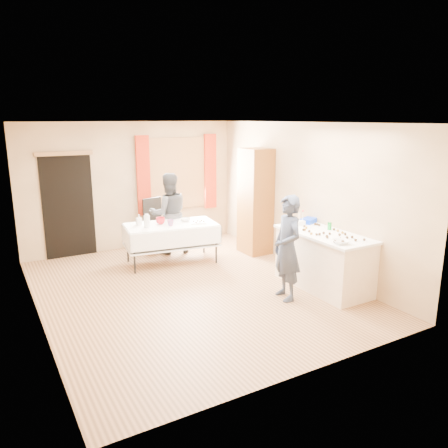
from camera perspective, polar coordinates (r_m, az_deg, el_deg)
floor at (r=7.09m, az=-4.33°, el=-8.54°), size 4.50×5.50×0.02m
ceiling at (r=6.56m, az=-4.75°, el=13.14°), size 4.50×5.50×0.02m
wall_back at (r=9.24m, az=-11.90°, el=4.90°), size 4.50×0.02×2.60m
wall_front at (r=4.45m, az=10.92°, el=-4.51°), size 4.50×0.02×2.60m
wall_left at (r=6.12m, az=-24.01°, el=-0.44°), size 0.02×5.50×2.60m
wall_right at (r=7.92m, az=10.45°, el=3.52°), size 0.02×5.50×2.60m
window_frame at (r=9.53m, az=-6.13°, el=6.59°), size 1.32×0.06×1.52m
window_pane at (r=9.51m, az=-6.09°, el=6.58°), size 1.20×0.02×1.40m
curtain_left at (r=9.20m, az=-10.48°, el=6.18°), size 0.28×0.06×1.65m
curtain_right at (r=9.82m, az=-1.81°, el=6.87°), size 0.28×0.06×1.65m
doorway at (r=8.96m, az=-19.67°, el=2.16°), size 0.95×0.04×2.00m
door_lintel at (r=8.79m, az=-20.17°, el=8.65°), size 1.05×0.06×0.08m
cabinet at (r=8.71m, az=4.12°, el=2.94°), size 0.50×0.60×2.09m
counter at (r=7.18m, az=12.87°, el=-4.64°), size 0.78×1.65×0.91m
party_table at (r=8.24m, az=-6.88°, el=-2.05°), size 1.79×1.09×0.75m
chair at (r=9.12m, az=-8.62°, el=-1.38°), size 0.53×0.53×1.07m
girl at (r=6.54m, az=8.27°, el=-3.12°), size 0.69×0.55×1.59m
woman at (r=8.78m, az=-7.21°, el=1.37°), size 1.02×0.92×1.62m
soda_can at (r=7.24m, az=13.62°, el=-0.25°), size 0.07×0.07×0.12m
mixing_bowl at (r=6.48m, az=15.01°, el=-2.26°), size 0.36×0.36×0.06m
foam_block at (r=7.43m, az=9.92°, el=0.11°), size 0.16×0.11×0.08m
blue_basket at (r=7.64m, az=11.00°, el=0.45°), size 0.35×0.30×0.08m
pitcher at (r=7.94m, az=-10.04°, el=0.33°), size 0.14×0.14×0.22m
cup_red at (r=8.17m, az=-8.29°, el=0.43°), size 0.26×0.26×0.13m
cup_rainbow at (r=8.01m, az=-7.01°, el=0.16°), size 0.22×0.22×0.11m
small_bowl at (r=8.35m, az=-5.05°, el=0.57°), size 0.20×0.20×0.06m
pastry_tray at (r=8.18m, az=-3.31°, el=0.19°), size 0.34×0.30×0.02m
bottle at (r=8.18m, az=-11.06°, el=0.56°), size 0.10×0.10×0.19m
cake_balls at (r=6.97m, az=13.44°, el=-1.12°), size 0.54×1.14×0.04m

